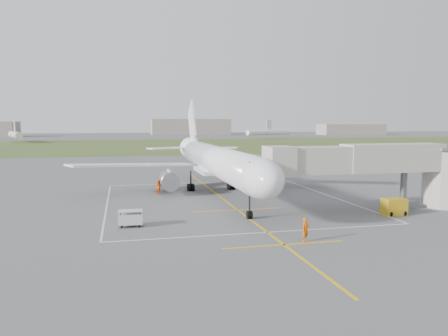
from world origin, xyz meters
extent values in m
plane|color=#505052|center=(0.00, 0.00, 0.00)|extent=(700.00, 700.00, 0.00)
cube|color=#425525|center=(0.00, 130.00, 0.01)|extent=(700.00, 120.00, 0.02)
cube|color=#E3B00D|center=(0.00, -5.00, 0.01)|extent=(0.25, 60.00, 0.01)
cube|color=#E3B00D|center=(0.00, -24.00, 0.01)|extent=(10.00, 0.25, 0.01)
cube|color=#E3B00D|center=(0.00, -10.00, 0.01)|extent=(10.00, 0.25, 0.01)
cube|color=silver|center=(0.00, 12.00, 0.01)|extent=(28.00, 0.20, 0.01)
cube|color=silver|center=(0.00, -20.00, 0.01)|extent=(28.00, 0.20, 0.01)
cube|color=silver|center=(-14.00, -4.00, 0.01)|extent=(0.20, 32.00, 0.01)
cube|color=silver|center=(14.00, -4.00, 0.01)|extent=(0.20, 32.00, 0.01)
cylinder|color=white|center=(0.00, 0.00, 4.50)|extent=(3.80, 36.00, 3.80)
ellipsoid|color=white|center=(0.00, -18.00, 4.50)|extent=(3.80, 7.22, 3.80)
cube|color=black|center=(0.00, -18.90, 5.55)|extent=(2.40, 1.60, 0.99)
cone|color=white|center=(0.00, 20.50, 4.90)|extent=(3.80, 6.00, 3.80)
cube|color=white|center=(10.50, 6.00, 3.65)|extent=(17.93, 11.24, 1.23)
cube|color=white|center=(-10.50, 6.00, 3.65)|extent=(17.93, 11.24, 1.23)
cube|color=white|center=(0.00, 3.00, 2.95)|extent=(4.20, 8.00, 0.50)
cube|color=white|center=(0.00, 21.20, 9.20)|extent=(0.30, 7.89, 8.65)
cube|color=white|center=(0.00, 19.00, 6.20)|extent=(0.35, 5.00, 1.20)
cube|color=white|center=(4.20, 20.20, 5.10)|extent=(7.85, 5.03, 0.20)
cube|color=white|center=(-4.20, 20.20, 5.10)|extent=(7.85, 5.03, 0.20)
cylinder|color=gray|center=(6.20, 2.50, 1.90)|extent=(2.30, 4.20, 2.30)
cube|color=white|center=(6.20, 2.20, 2.70)|extent=(0.25, 2.40, 1.20)
cylinder|color=gray|center=(-6.20, 2.50, 1.90)|extent=(2.30, 4.20, 2.30)
cube|color=white|center=(-6.20, 2.20, 2.70)|extent=(0.25, 2.40, 1.20)
cylinder|color=black|center=(0.00, -14.50, 1.30)|extent=(0.18, 0.18, 2.60)
cylinder|color=black|center=(-0.11, -14.50, 0.40)|extent=(0.28, 0.80, 0.80)
cylinder|color=black|center=(0.11, -14.50, 0.40)|extent=(0.28, 0.80, 0.80)
cylinder|color=black|center=(2.90, 4.50, 1.40)|extent=(0.22, 0.22, 2.80)
cylinder|color=black|center=(2.62, 4.15, 0.48)|extent=(0.32, 0.96, 0.96)
cylinder|color=black|center=(3.18, 4.15, 0.48)|extent=(0.32, 0.96, 0.96)
cylinder|color=black|center=(2.62, 4.85, 0.48)|extent=(0.32, 0.96, 0.96)
cylinder|color=black|center=(3.18, 4.85, 0.48)|extent=(0.32, 0.96, 0.96)
cylinder|color=black|center=(-2.90, 4.50, 1.40)|extent=(0.22, 0.22, 2.80)
cylinder|color=black|center=(-3.18, 4.15, 0.48)|extent=(0.32, 0.96, 0.96)
cylinder|color=black|center=(-2.62, 4.15, 0.48)|extent=(0.32, 0.96, 0.96)
cylinder|color=black|center=(-3.18, 4.85, 0.48)|extent=(0.32, 0.96, 0.96)
cylinder|color=black|center=(-2.62, 4.85, 0.48)|extent=(0.32, 0.96, 0.96)
cube|color=#AAA399|center=(7.74, -13.50, 5.60)|extent=(11.09, 2.90, 2.80)
cube|color=#AAA399|center=(16.46, -13.50, 5.70)|extent=(11.09, 3.10, 3.00)
cube|color=#AAA399|center=(3.40, -13.50, 5.60)|extent=(2.60, 3.40, 3.00)
cylinder|color=#5B5D62|center=(18.00, -13.50, 2.10)|extent=(0.70, 0.70, 4.20)
cube|color=#5B5D62|center=(18.00, -13.50, 0.45)|extent=(2.60, 1.40, 0.90)
cylinder|color=#AAA399|center=(23.00, -13.50, 3.20)|extent=(4.40, 4.40, 6.40)
cylinder|color=#5B5D62|center=(23.00, -13.50, 6.60)|extent=(5.00, 5.00, 0.30)
cylinder|color=black|center=(17.00, -13.50, 0.35)|extent=(0.70, 0.30, 0.70)
cylinder|color=black|center=(19.00, -13.50, 0.35)|extent=(0.70, 0.30, 0.70)
cube|color=gold|center=(15.08, -16.14, 0.86)|extent=(2.30, 1.50, 1.72)
cylinder|color=black|center=(14.27, -16.77, 0.25)|extent=(0.23, 0.50, 0.50)
cylinder|color=black|center=(15.87, -16.78, 0.25)|extent=(0.23, 0.50, 0.50)
cube|color=silver|center=(-11.56, -15.14, 0.74)|extent=(2.24, 1.41, 0.96)
cube|color=silver|center=(-11.56, -15.14, 1.48)|extent=(2.24, 1.41, 0.07)
cylinder|color=black|center=(-12.45, -15.61, 0.91)|extent=(0.07, 0.07, 1.13)
cylinder|color=black|center=(-10.71, -15.70, 0.91)|extent=(0.07, 0.07, 1.13)
cylinder|color=black|center=(-12.40, -14.57, 0.91)|extent=(0.07, 0.07, 1.13)
cylinder|color=black|center=(-10.66, -14.66, 0.91)|extent=(0.07, 0.07, 1.13)
cylinder|color=black|center=(-12.36, -15.58, 0.17)|extent=(0.17, 0.36, 0.35)
cylinder|color=black|center=(-10.80, -15.66, 0.17)|extent=(0.17, 0.36, 0.35)
cylinder|color=black|center=(-12.31, -14.62, 0.17)|extent=(0.17, 0.36, 0.35)
cylinder|color=black|center=(-10.75, -14.70, 0.17)|extent=(0.17, 0.36, 0.35)
imported|color=#ED5F07|center=(2.00, -23.50, 0.95)|extent=(0.83, 0.73, 1.91)
imported|color=#E34F07|center=(-7.46, 2.57, 0.97)|extent=(1.15, 1.20, 1.95)
cube|color=gray|center=(40.00, 280.00, 6.00)|extent=(60.00, 20.00, 12.00)
cube|color=gray|center=(160.00, 250.00, 4.00)|extent=(50.00, 18.00, 8.00)
cylinder|color=white|center=(-61.70, 170.64, 3.50)|extent=(13.04, 31.40, 3.20)
cube|color=white|center=(-61.70, 170.64, 8.00)|extent=(1.53, 3.89, 5.50)
cylinder|color=white|center=(73.69, 193.08, 3.50)|extent=(30.94, 14.71, 3.20)
cube|color=white|center=(73.69, 193.08, 8.00)|extent=(3.83, 1.75, 5.50)
camera|label=1|loc=(-12.18, -55.30, 9.54)|focal=35.00mm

